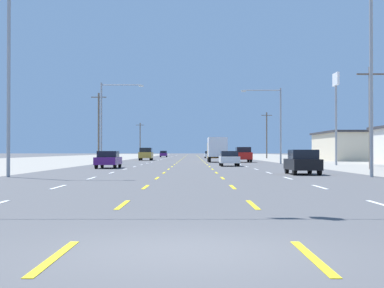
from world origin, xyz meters
name	(u,v)px	position (x,y,z in m)	size (l,w,h in m)	color
ground_plane	(192,162)	(0.00, 66.00, 0.00)	(572.00, 572.00, 0.00)	#4C4C4F
lot_apron_left	(4,162)	(-24.75, 66.00, 0.00)	(28.00, 440.00, 0.01)	gray
lot_apron_right	(381,162)	(24.75, 66.00, 0.00)	(28.00, 440.00, 0.01)	gray
lane_markings	(192,158)	(0.00, 104.50, 0.01)	(10.64, 227.60, 0.01)	white
signal_span_wire	(214,8)	(0.67, 6.55, 5.19)	(26.67, 0.52, 9.21)	brown
hatchback_far_right_nearest	(304,162)	(6.98, 26.86, 0.78)	(1.72, 3.90, 1.54)	black
sedan_far_left_near	(109,159)	(-7.00, 39.82, 0.76)	(1.80, 4.50, 1.46)	#4C196B
sedan_inner_right_mid	(230,158)	(3.71, 46.52, 0.76)	(1.80, 4.50, 1.46)	white
suv_far_right_midfar	(244,154)	(6.80, 65.58, 1.03)	(1.98, 4.90, 1.98)	red
box_truck_inner_right_far	(218,148)	(3.41, 66.36, 1.84)	(2.40, 7.20, 3.23)	#B28C33
suv_far_left_farther	(147,154)	(-7.13, 80.68, 1.03)	(1.98, 4.90, 1.98)	#B28C33
sedan_inner_right_farthest	(210,154)	(3.64, 110.20, 0.76)	(1.80, 4.50, 1.46)	white
hatchback_far_left_distant_a	(165,154)	(-6.79, 129.02, 0.78)	(1.72, 3.90, 1.54)	#4C196B
storefront_right_row_2	(367,146)	(26.96, 79.06, 2.24)	(13.91, 16.58, 4.45)	beige
pole_sign_right_row_1	(337,97)	(14.94, 49.85, 7.03)	(0.24, 2.05, 9.50)	gray
streetlight_left_row_0	(15,70)	(-9.86, 23.37, 6.01)	(3.44, 0.26, 10.63)	gray
streetlight_right_row_0	(366,69)	(9.82, 23.37, 6.07)	(3.78, 0.26, 10.66)	gray
streetlight_left_row_1	(107,116)	(-9.59, 55.68, 5.45)	(4.86, 0.26, 9.21)	gray
streetlight_right_row_1	(277,119)	(9.62, 55.68, 5.10)	(4.55, 0.26, 8.60)	gray
utility_pole_right_row_0	(371,115)	(14.52, 37.34, 4.32)	(2.20, 0.26, 8.27)	brown
utility_pole_left_row_1	(100,126)	(-13.26, 72.68, 5.09)	(2.20, 0.26, 9.79)	brown
utility_pole_right_row_2	(268,134)	(15.43, 107.57, 4.90)	(2.20, 0.26, 9.40)	brown
utility_pole_left_row_3	(141,139)	(-14.02, 145.59, 4.78)	(2.20, 0.26, 9.17)	brown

